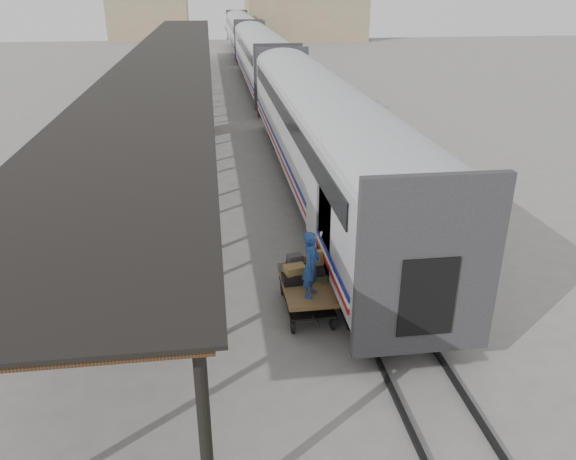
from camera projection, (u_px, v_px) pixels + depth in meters
The scene contains 11 objects.
ground at pixel (258, 296), 15.61m from camera, with size 160.00×160.00×0.00m, color slate.
train at pixel (261, 55), 45.59m from camera, with size 3.45×76.01×4.01m.
canopy at pixel (171, 53), 35.37m from camera, with size 4.90×64.30×4.15m.
rails at pixel (262, 88), 46.83m from camera, with size 1.54×150.00×0.12m.
building_far at pixel (305, 12), 86.51m from camera, with size 18.00×10.00×8.00m, color tan.
building_left at pixel (149, 19), 87.60m from camera, with size 12.00×8.00×6.00m, color tan.
baggage_cart at pixel (306, 289), 14.65m from camera, with size 1.28×2.41×0.86m.
suitcase_stack at pixel (301, 270), 14.79m from camera, with size 1.26×1.14×0.56m.
luggage_tug at pixel (200, 123), 32.63m from camera, with size 1.35×1.63×1.25m.
porter at pixel (311, 264), 13.63m from camera, with size 0.62×0.41×1.71m, color navy.
pedestrian at pixel (193, 123), 30.99m from camera, with size 1.12×0.47×1.91m, color black.
Camera 1 is at (-0.98, -13.55, 7.95)m, focal length 35.00 mm.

